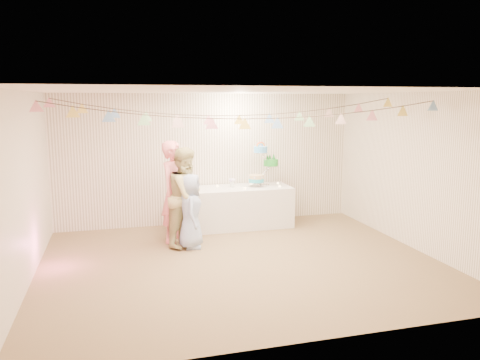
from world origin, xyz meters
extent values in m
plane|color=brown|center=(0.00, 0.00, 0.00)|extent=(6.00, 6.00, 0.00)
plane|color=white|center=(0.00, 0.00, 2.60)|extent=(6.00, 6.00, 0.00)
plane|color=white|center=(0.00, 2.50, 1.30)|extent=(6.00, 6.00, 0.00)
plane|color=white|center=(0.00, -2.50, 1.30)|extent=(6.00, 6.00, 0.00)
plane|color=white|center=(-3.00, 0.00, 1.30)|extent=(5.00, 5.00, 0.00)
plane|color=white|center=(3.00, 0.00, 1.30)|extent=(5.00, 5.00, 0.00)
cube|color=silver|center=(0.47, 2.04, 0.39)|extent=(2.10, 0.84, 0.79)
cylinder|color=white|center=(-0.14, 1.99, 0.76)|extent=(0.36, 0.36, 0.02)
imported|color=pink|center=(-0.82, 1.39, 0.89)|extent=(0.74, 0.78, 1.78)
imported|color=tan|center=(-0.65, 1.11, 0.85)|extent=(1.00, 1.04, 1.69)
imported|color=#97ABD6|center=(-0.62, 0.94, 0.63)|extent=(0.48, 0.66, 1.26)
cylinder|color=#FFD88C|center=(-0.33, 1.89, 0.80)|extent=(0.04, 0.04, 0.03)
cylinder|color=#FFD88C|center=(0.12, 2.22, 0.80)|extent=(0.04, 0.04, 0.03)
cylinder|color=#FFD88C|center=(0.57, 1.82, 0.80)|extent=(0.04, 0.04, 0.03)
cylinder|color=#FFD88C|center=(0.82, 2.26, 0.80)|extent=(0.04, 0.04, 0.03)
cylinder|color=#FFD88C|center=(1.29, 1.86, 0.80)|extent=(0.04, 0.04, 0.03)
cylinder|color=#FFD88C|center=(1.37, 2.19, 0.80)|extent=(0.04, 0.04, 0.03)
camera|label=1|loc=(-1.82, -6.64, 2.47)|focal=35.00mm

